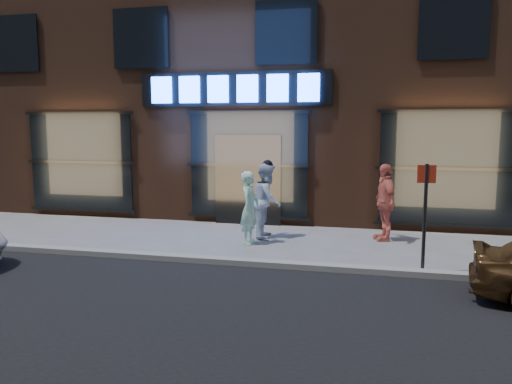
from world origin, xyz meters
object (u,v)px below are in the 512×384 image
man_bowtie (250,208)px  man_cap (267,200)px  passerby (385,202)px  sign_post (425,208)px

man_bowtie → man_cap: bearing=-13.9°
passerby → sign_post: (0.62, -2.63, 0.31)m
man_cap → sign_post: bearing=-128.0°
passerby → man_cap: bearing=-100.9°
man_bowtie → passerby: (2.96, 1.02, 0.07)m
man_bowtie → man_cap: 0.78m
man_cap → sign_post: size_ratio=0.89×
sign_post → man_cap: bearing=141.3°
man_bowtie → passerby: bearing=-66.1°
passerby → sign_post: 2.72m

